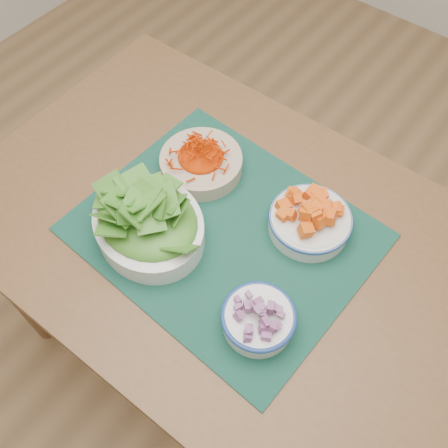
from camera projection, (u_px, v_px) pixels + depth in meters
name	position (u px, v px, depth m)	size (l,w,h in m)	color
ground	(193.00, 316.00, 1.76)	(4.00, 4.00, 0.00)	#A97F51
table	(225.00, 252.00, 1.16)	(1.17, 0.79, 0.75)	brown
placemat	(224.00, 232.00, 1.06)	(0.58, 0.47, 0.00)	#0B2F25
carrot_bowl	(201.00, 160.00, 1.12)	(0.20, 0.20, 0.07)	#CBB397
squash_bowl	(311.00, 218.00, 1.03)	(0.18, 0.18, 0.08)	silver
lettuce_bowl	(147.00, 219.00, 1.01)	(0.30, 0.27, 0.13)	white
onion_bowl	(259.00, 317.00, 0.92)	(0.14, 0.14, 0.07)	white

